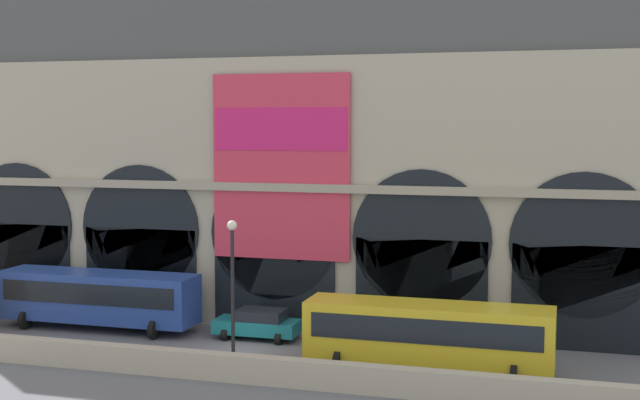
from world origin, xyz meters
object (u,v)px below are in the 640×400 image
(bus_midwest, at_px, (99,297))
(street_lamp_quayside, at_px, (233,277))
(car_center, at_px, (258,324))
(bus_mideast, at_px, (428,333))

(bus_midwest, bearing_deg, street_lamp_quayside, -30.18)
(bus_midwest, distance_m, car_center, 9.06)
(bus_mideast, relative_size, street_lamp_quayside, 1.59)
(car_center, bearing_deg, street_lamp_quayside, -79.31)
(bus_mideast, xyz_separation_m, street_lamp_quayside, (-8.18, -2.86, 2.63))
(car_center, distance_m, street_lamp_quayside, 7.43)
(bus_midwest, height_order, car_center, bus_midwest)
(bus_midwest, relative_size, bus_mideast, 1.00)
(street_lamp_quayside, bearing_deg, bus_midwest, 149.82)
(car_center, bearing_deg, bus_mideast, -20.53)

